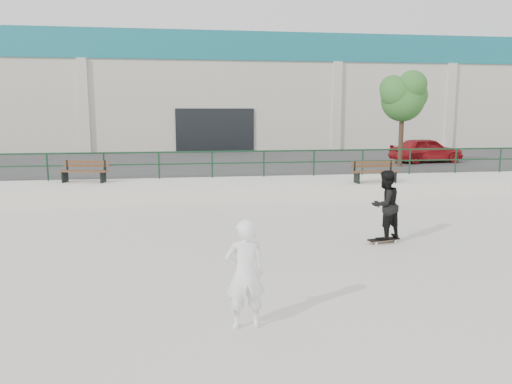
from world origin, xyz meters
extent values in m
plane|color=beige|center=(0.00, 0.00, 0.00)|extent=(120.00, 120.00, 0.00)
cube|color=silver|center=(0.00, 9.50, 0.25)|extent=(30.00, 3.00, 0.50)
cube|color=#303030|center=(0.00, 18.00, 0.25)|extent=(60.00, 14.00, 0.50)
cylinder|color=#153C23|center=(0.00, 10.80, 1.50)|extent=(28.00, 0.06, 0.06)
cylinder|color=#153C23|center=(0.00, 10.80, 1.05)|extent=(28.00, 0.05, 0.05)
cylinder|color=#153C23|center=(-7.00, 10.80, 1.00)|extent=(0.06, 0.06, 1.00)
cylinder|color=#153C23|center=(-5.00, 10.80, 1.00)|extent=(0.06, 0.06, 1.00)
cylinder|color=#153C23|center=(-3.00, 10.80, 1.00)|extent=(0.06, 0.06, 1.00)
cylinder|color=#153C23|center=(-1.00, 10.80, 1.00)|extent=(0.06, 0.06, 1.00)
cylinder|color=#153C23|center=(1.00, 10.80, 1.00)|extent=(0.06, 0.06, 1.00)
cylinder|color=#153C23|center=(3.00, 10.80, 1.00)|extent=(0.06, 0.06, 1.00)
cylinder|color=#153C23|center=(5.00, 10.80, 1.00)|extent=(0.06, 0.06, 1.00)
cylinder|color=#153C23|center=(7.00, 10.80, 1.00)|extent=(0.06, 0.06, 1.00)
cylinder|color=#153C23|center=(9.00, 10.80, 1.00)|extent=(0.06, 0.06, 1.00)
cylinder|color=#153C23|center=(11.00, 10.80, 1.00)|extent=(0.06, 0.06, 1.00)
cube|color=beige|center=(0.00, 32.00, 4.00)|extent=(44.00, 16.00, 8.00)
cube|color=#1A7783|center=(0.00, 32.00, 7.10)|extent=(44.20, 16.20, 1.80)
cube|color=black|center=(0.00, 23.95, 1.60)|extent=(5.00, 0.15, 3.20)
cube|color=beige|center=(-8.00, 23.90, 3.10)|extent=(0.60, 0.25, 6.20)
cube|color=beige|center=(8.00, 23.90, 3.10)|extent=(0.60, 0.25, 6.20)
cube|color=beige|center=(16.00, 23.90, 3.10)|extent=(0.60, 0.25, 6.20)
cube|color=#502D1B|center=(-5.66, 10.04, 0.90)|extent=(1.67, 0.46, 0.04)
cube|color=#502D1B|center=(-5.62, 10.20, 0.90)|extent=(1.67, 0.46, 0.04)
cube|color=#502D1B|center=(-5.59, 10.36, 0.90)|extent=(1.67, 0.46, 0.04)
cube|color=#502D1B|center=(-5.57, 10.44, 1.08)|extent=(1.65, 0.39, 0.09)
cube|color=#502D1B|center=(-5.57, 10.44, 1.21)|extent=(1.65, 0.39, 0.09)
cube|color=black|center=(-6.31, 10.35, 0.70)|extent=(0.15, 0.47, 0.39)
cube|color=black|center=(-6.26, 10.58, 1.08)|extent=(0.06, 0.06, 0.39)
cube|color=black|center=(-4.94, 10.05, 0.70)|extent=(0.15, 0.47, 0.39)
cube|color=black|center=(-4.89, 10.29, 1.08)|extent=(0.06, 0.06, 0.39)
cube|color=#502D1B|center=(4.67, 8.44, 0.90)|extent=(1.66, 0.15, 0.04)
cube|color=#502D1B|center=(4.66, 8.61, 0.90)|extent=(1.66, 0.15, 0.04)
cube|color=#502D1B|center=(4.66, 8.78, 0.90)|extent=(1.66, 0.15, 0.04)
cube|color=#502D1B|center=(4.66, 8.85, 1.07)|extent=(1.66, 0.07, 0.09)
cube|color=#502D1B|center=(4.66, 8.85, 1.20)|extent=(1.66, 0.07, 0.09)
cube|color=black|center=(3.97, 8.59, 0.69)|extent=(0.07, 0.46, 0.39)
cube|color=black|center=(3.97, 8.83, 1.07)|extent=(0.06, 0.05, 0.39)
cube|color=black|center=(5.35, 8.63, 0.69)|extent=(0.07, 0.46, 0.39)
cube|color=black|center=(5.35, 8.86, 1.07)|extent=(0.06, 0.05, 0.39)
cylinder|color=#4E3827|center=(7.83, 13.55, 1.80)|extent=(0.22, 0.22, 2.59)
sphere|color=#266625|center=(7.83, 13.55, 3.52)|extent=(1.94, 1.94, 1.94)
sphere|color=#266625|center=(8.37, 13.87, 3.74)|extent=(1.51, 1.51, 1.51)
sphere|color=#266625|center=(7.40, 13.33, 3.85)|extent=(1.40, 1.40, 1.40)
sphere|color=#266625|center=(8.05, 13.12, 4.17)|extent=(1.30, 1.30, 1.30)
sphere|color=#266625|center=(7.51, 13.98, 4.06)|extent=(1.19, 1.19, 1.19)
imported|color=maroon|center=(9.90, 15.09, 1.11)|extent=(3.74, 1.83, 1.23)
cube|color=black|center=(2.45, 2.48, 0.09)|extent=(0.80, 0.36, 0.02)
cube|color=brown|center=(2.45, 2.48, 0.07)|extent=(0.80, 0.36, 0.01)
cube|color=gray|center=(2.19, 2.42, 0.04)|extent=(0.09, 0.17, 0.03)
cube|color=gray|center=(2.70, 2.53, 0.04)|extent=(0.09, 0.17, 0.03)
cylinder|color=#F9E9CF|center=(2.21, 2.33, 0.03)|extent=(0.06, 0.04, 0.06)
cylinder|color=#F9E9CF|center=(2.17, 2.52, 0.03)|extent=(0.06, 0.04, 0.06)
cylinder|color=#F9E9CF|center=(2.72, 2.44, 0.03)|extent=(0.06, 0.04, 0.06)
cylinder|color=#F9E9CF|center=(2.68, 2.62, 0.03)|extent=(0.06, 0.04, 0.06)
imported|color=black|center=(2.45, 2.48, 0.90)|extent=(0.96, 0.88, 1.60)
imported|color=white|center=(-1.30, -1.58, 0.78)|extent=(0.59, 0.41, 1.56)
camera|label=1|loc=(-2.13, -8.19, 3.01)|focal=35.00mm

